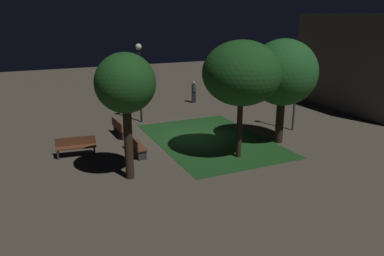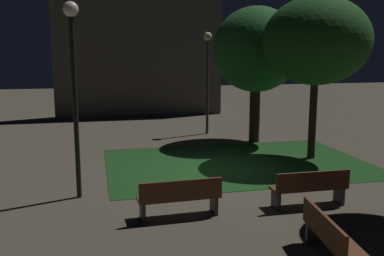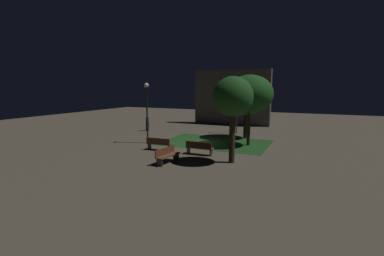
{
  "view_description": "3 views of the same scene",
  "coord_description": "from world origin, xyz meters",
  "px_view_note": "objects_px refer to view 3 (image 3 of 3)",
  "views": [
    {
      "loc": [
        17.44,
        -7.7,
        6.27
      ],
      "look_at": [
        1.31,
        -0.41,
        0.86
      ],
      "focal_mm": 34.75,
      "sensor_mm": 36.0,
      "label": 1
    },
    {
      "loc": [
        -3.23,
        -12.28,
        3.61
      ],
      "look_at": [
        -0.27,
        1.02,
        1.15
      ],
      "focal_mm": 41.21,
      "sensor_mm": 36.0,
      "label": 2
    },
    {
      "loc": [
        8.32,
        -19.41,
        4.36
      ],
      "look_at": [
        -0.61,
        0.16,
        1.14
      ],
      "focal_mm": 25.63,
      "sensor_mm": 36.0,
      "label": 3
    }
  ],
  "objects_px": {
    "bench_corner": "(167,155)",
    "tree_tall_center": "(233,98)",
    "bench_front_right": "(199,147)",
    "tree_left_canopy": "(250,94)",
    "bench_by_lamp": "(159,143)",
    "pedestrian": "(147,122)",
    "tree_back_right": "(247,97)",
    "lamp_post_path_center": "(147,103)",
    "lamp_post_plaza_west": "(237,102)"
  },
  "relations": [
    {
      "from": "lamp_post_path_center",
      "to": "pedestrian",
      "type": "height_order",
      "value": "lamp_post_path_center"
    },
    {
      "from": "bench_corner",
      "to": "tree_left_canopy",
      "type": "distance_m",
      "value": 8.21
    },
    {
      "from": "lamp_post_path_center",
      "to": "tree_back_right",
      "type": "bearing_deg",
      "value": 39.06
    },
    {
      "from": "tree_back_right",
      "to": "lamp_post_path_center",
      "type": "height_order",
      "value": "tree_back_right"
    },
    {
      "from": "bench_front_right",
      "to": "lamp_post_path_center",
      "type": "height_order",
      "value": "lamp_post_path_center"
    },
    {
      "from": "tree_tall_center",
      "to": "pedestrian",
      "type": "distance_m",
      "value": 13.86
    },
    {
      "from": "tree_left_canopy",
      "to": "tree_back_right",
      "type": "bearing_deg",
      "value": 107.33
    },
    {
      "from": "bench_front_right",
      "to": "lamp_post_plaza_west",
      "type": "relative_size",
      "value": 0.42
    },
    {
      "from": "bench_corner",
      "to": "tree_tall_center",
      "type": "xyz_separation_m",
      "value": [
        3.4,
        1.62,
        3.29
      ]
    },
    {
      "from": "tree_tall_center",
      "to": "lamp_post_path_center",
      "type": "distance_m",
      "value": 8.18
    },
    {
      "from": "tree_back_right",
      "to": "lamp_post_path_center",
      "type": "bearing_deg",
      "value": -140.94
    },
    {
      "from": "tree_left_canopy",
      "to": "pedestrian",
      "type": "xyz_separation_m",
      "value": [
        -10.83,
        2.69,
        -3.0
      ]
    },
    {
      "from": "tree_left_canopy",
      "to": "pedestrian",
      "type": "height_order",
      "value": "tree_left_canopy"
    },
    {
      "from": "tree_tall_center",
      "to": "lamp_post_plaza_west",
      "type": "bearing_deg",
      "value": 103.97
    },
    {
      "from": "tree_back_right",
      "to": "lamp_post_plaza_west",
      "type": "xyz_separation_m",
      "value": [
        -1.39,
        2.02,
        -0.62
      ]
    },
    {
      "from": "bench_by_lamp",
      "to": "tree_tall_center",
      "type": "distance_m",
      "value": 6.48
    },
    {
      "from": "tree_back_right",
      "to": "lamp_post_path_center",
      "type": "distance_m",
      "value": 8.42
    },
    {
      "from": "bench_by_lamp",
      "to": "pedestrian",
      "type": "height_order",
      "value": "pedestrian"
    },
    {
      "from": "lamp_post_path_center",
      "to": "bench_front_right",
      "type": "bearing_deg",
      "value": -19.65
    },
    {
      "from": "bench_by_lamp",
      "to": "tree_back_right",
      "type": "bearing_deg",
      "value": 58.63
    },
    {
      "from": "tree_left_canopy",
      "to": "bench_front_right",
      "type": "bearing_deg",
      "value": -117.85
    },
    {
      "from": "lamp_post_path_center",
      "to": "pedestrian",
      "type": "xyz_separation_m",
      "value": [
        -3.38,
        5.05,
        -2.32
      ]
    },
    {
      "from": "bench_front_right",
      "to": "lamp_post_plaza_west",
      "type": "distance_m",
      "value": 9.51
    },
    {
      "from": "tree_tall_center",
      "to": "lamp_post_path_center",
      "type": "relative_size",
      "value": 1.06
    },
    {
      "from": "bench_front_right",
      "to": "tree_left_canopy",
      "type": "bearing_deg",
      "value": 62.15
    },
    {
      "from": "bench_front_right",
      "to": "tree_tall_center",
      "type": "bearing_deg",
      "value": -21.02
    },
    {
      "from": "lamp_post_path_center",
      "to": "bench_by_lamp",
      "type": "bearing_deg",
      "value": -40.73
    },
    {
      "from": "bench_corner",
      "to": "lamp_post_plaza_west",
      "type": "relative_size",
      "value": 0.43
    },
    {
      "from": "lamp_post_path_center",
      "to": "lamp_post_plaza_west",
      "type": "xyz_separation_m",
      "value": [
        5.15,
        7.32,
        -0.23
      ]
    },
    {
      "from": "bench_by_lamp",
      "to": "bench_front_right",
      "type": "distance_m",
      "value": 3.05
    },
    {
      "from": "lamp_post_path_center",
      "to": "lamp_post_plaza_west",
      "type": "height_order",
      "value": "lamp_post_path_center"
    },
    {
      "from": "bench_by_lamp",
      "to": "tree_tall_center",
      "type": "bearing_deg",
      "value": -9.7
    },
    {
      "from": "tree_tall_center",
      "to": "bench_front_right",
      "type": "bearing_deg",
      "value": 158.98
    },
    {
      "from": "lamp_post_plaza_west",
      "to": "bench_by_lamp",
      "type": "bearing_deg",
      "value": -107.98
    },
    {
      "from": "tree_left_canopy",
      "to": "tree_back_right",
      "type": "relative_size",
      "value": 1.01
    },
    {
      "from": "lamp_post_plaza_west",
      "to": "pedestrian",
      "type": "bearing_deg",
      "value": -165.09
    },
    {
      "from": "bench_by_lamp",
      "to": "lamp_post_plaza_west",
      "type": "height_order",
      "value": "lamp_post_plaza_west"
    },
    {
      "from": "bench_by_lamp",
      "to": "tree_back_right",
      "type": "xyz_separation_m",
      "value": [
        4.37,
        7.16,
        3.07
      ]
    },
    {
      "from": "bench_by_lamp",
      "to": "bench_front_right",
      "type": "bearing_deg",
      "value": -0.0
    },
    {
      "from": "tree_tall_center",
      "to": "pedestrian",
      "type": "relative_size",
      "value": 3.09
    },
    {
      "from": "tree_tall_center",
      "to": "lamp_post_plaza_west",
      "type": "distance_m",
      "value": 10.47
    },
    {
      "from": "bench_corner",
      "to": "lamp_post_plaza_west",
      "type": "xyz_separation_m",
      "value": [
        0.88,
        11.74,
        2.46
      ]
    },
    {
      "from": "tree_tall_center",
      "to": "pedestrian",
      "type": "bearing_deg",
      "value": 144.57
    },
    {
      "from": "bench_by_lamp",
      "to": "pedestrian",
      "type": "relative_size",
      "value": 1.13
    },
    {
      "from": "bench_by_lamp",
      "to": "lamp_post_plaza_west",
      "type": "relative_size",
      "value": 0.42
    },
    {
      "from": "tree_back_right",
      "to": "tree_tall_center",
      "type": "bearing_deg",
      "value": -82.04
    },
    {
      "from": "tree_left_canopy",
      "to": "tree_tall_center",
      "type": "distance_m",
      "value": 5.17
    },
    {
      "from": "tree_tall_center",
      "to": "lamp_post_path_center",
      "type": "xyz_separation_m",
      "value": [
        -7.66,
        2.8,
        -0.61
      ]
    },
    {
      "from": "bench_by_lamp",
      "to": "tree_back_right",
      "type": "distance_m",
      "value": 8.93
    },
    {
      "from": "lamp_post_plaza_west",
      "to": "bench_corner",
      "type": "bearing_deg",
      "value": -94.28
    }
  ]
}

